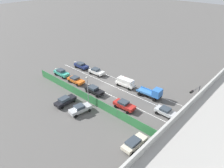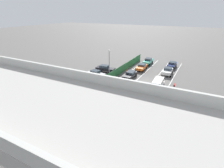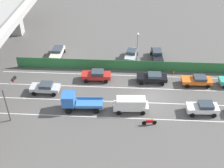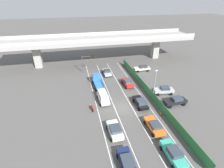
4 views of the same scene
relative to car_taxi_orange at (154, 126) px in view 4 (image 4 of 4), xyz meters
The scene contains 23 objects.
ground_plane 7.68m from the car_taxi_orange, 114.63° to the left, with size 300.00×300.00×0.00m, color #565451.
lane_line_left_edge 13.05m from the car_taxi_orange, 129.44° to the left, with size 0.14×42.24×0.01m, color silver.
lane_line_mid_left 11.21m from the car_taxi_orange, 115.88° to the left, with size 0.14×42.24×0.01m, color silver.
lane_line_mid_right 10.20m from the car_taxi_orange, 98.40° to the left, with size 0.14×42.24×0.01m, color silver.
lane_line_right_edge 10.27m from the car_taxi_orange, 79.25° to the left, with size 0.14×42.24×0.01m, color silver.
elevated_overpass 33.90m from the car_taxi_orange, 95.48° to the left, with size 59.74×9.30×8.78m.
green_fence 10.66m from the car_taxi_orange, 70.74° to the left, with size 0.10×38.34×1.84m.
car_taxi_orange is the anchor object (origin of this frame).
car_sedan_silver 22.99m from the car_taxi_orange, 98.10° to the left, with size 2.11×4.33×1.55m.
car_sedan_white 6.60m from the car_taxi_orange, behind, with size 2.17×4.30×1.63m.
car_van_white 12.14m from the car_taxi_orange, 123.33° to the left, with size 2.17×4.84×2.06m.
car_sedan_red 15.54m from the car_taxi_orange, 88.53° to the left, with size 2.12×4.58×1.65m.
car_sedan_black 6.83m from the car_taxi_orange, 87.45° to the left, with size 2.03×4.68×1.52m.
car_sedan_navy 8.51m from the car_taxi_orange, 139.54° to the right, with size 2.01×4.52×1.57m.
car_taxi_teal 5.71m from the car_taxi_orange, 89.65° to the right, with size 1.98×4.68×1.72m.
flatbed_truck_blue 18.97m from the car_taxi_orange, 110.78° to the left, with size 2.46×5.56×2.48m.
motorcycle 12.11m from the car_taxi_orange, 140.37° to the left, with size 0.60×1.95×0.93m.
parked_sedan_dark 9.26m from the car_taxi_orange, 37.53° to the left, with size 4.73×2.10×1.67m.
parked_wagon_silver 12.40m from the car_taxi_orange, 54.71° to the left, with size 4.57×2.52×1.71m.
parked_sedan_cream 24.35m from the car_taxi_orange, 72.50° to the left, with size 4.65×2.15×1.53m.
traffic_light 27.21m from the car_taxi_orange, 108.06° to the left, with size 3.38×0.79×5.04m.
street_lamp 10.65m from the car_taxi_orange, 65.58° to the left, with size 0.60×0.36×6.42m.
traffic_cone 4.30m from the car_taxi_orange, 48.40° to the left, with size 0.47×0.47×0.66m.
Camera 4 is at (-8.46, -26.09, 19.96)m, focal length 27.17 mm.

